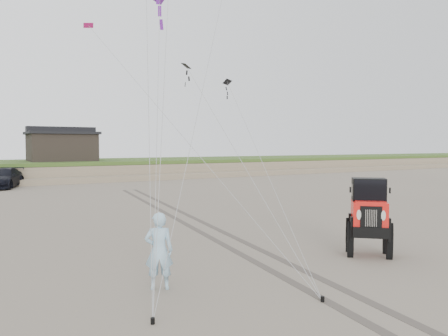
{
  "coord_description": "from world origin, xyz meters",
  "views": [
    {
      "loc": [
        -6.15,
        -8.02,
        3.27
      ],
      "look_at": [
        0.38,
        3.0,
        2.6
      ],
      "focal_mm": 35.0,
      "sensor_mm": 36.0,
      "label": 1
    }
  ],
  "objects": [
    {
      "name": "cabin",
      "position": [
        2.0,
        37.0,
        3.24
      ],
      "size": [
        6.4,
        5.4,
        3.35
      ],
      "color": "black",
      "rests_on": "dune_ridge"
    },
    {
      "name": "ground",
      "position": [
        0.0,
        0.0,
        0.0
      ],
      "size": [
        160.0,
        160.0,
        0.0
      ],
      "primitive_type": "plane",
      "color": "#6B6054",
      "rests_on": "ground"
    },
    {
      "name": "man",
      "position": [
        -2.44,
        1.13,
        0.88
      ],
      "size": [
        0.76,
        0.64,
        1.76
      ],
      "primitive_type": "imported",
      "rotation": [
        0.0,
        0.0,
        2.74
      ],
      "color": "#8CC2D9",
      "rests_on": "ground"
    },
    {
      "name": "stake_aux",
      "position": [
        0.18,
        -1.38,
        0.06
      ],
      "size": [
        0.08,
        0.08,
        0.12
      ],
      "primitive_type": "cylinder",
      "color": "black",
      "rests_on": "ground"
    },
    {
      "name": "truck_c",
      "position": [
        -3.75,
        29.24,
        0.76
      ],
      "size": [
        3.79,
        5.64,
        1.52
      ],
      "primitive_type": "imported",
      "rotation": [
        0.0,
        0.0,
        -0.35
      ],
      "color": "black",
      "rests_on": "ground"
    },
    {
      "name": "tire_tracks",
      "position": [
        2.0,
        8.0,
        0.0
      ],
      "size": [
        5.22,
        29.74,
        0.01
      ],
      "color": "#4C443D",
      "rests_on": "ground"
    },
    {
      "name": "jeep",
      "position": [
        4.02,
        0.76,
        0.92
      ],
      "size": [
        4.89,
        5.06,
        1.83
      ],
      "primitive_type": null,
      "rotation": [
        0.0,
        0.0,
        -0.74
      ],
      "color": "red",
      "rests_on": "ground"
    },
    {
      "name": "dune_ridge",
      "position": [
        0.0,
        37.5,
        0.82
      ],
      "size": [
        160.0,
        14.25,
        1.73
      ],
      "color": "#7A6B54",
      "rests_on": "ground"
    },
    {
      "name": "stake_main",
      "position": [
        -3.29,
        -0.63,
        0.06
      ],
      "size": [
        0.08,
        0.08,
        0.12
      ],
      "primitive_type": "cylinder",
      "color": "black",
      "rests_on": "ground"
    }
  ]
}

